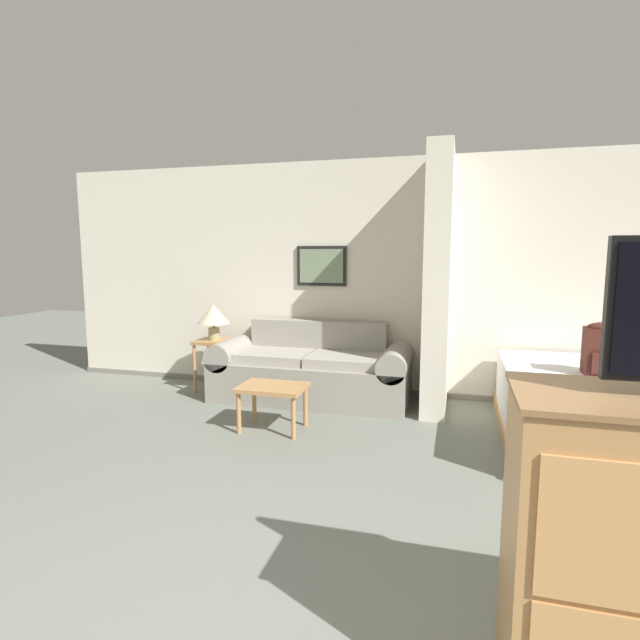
% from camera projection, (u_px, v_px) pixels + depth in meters
% --- Properties ---
extents(wall_back, '(7.73, 0.16, 2.60)m').
position_uv_depth(wall_back, '(375.00, 279.00, 5.58)').
color(wall_back, silver).
rests_on(wall_back, ground_plane).
extents(wall_partition_pillar, '(0.24, 0.85, 2.60)m').
position_uv_depth(wall_partition_pillar, '(438.00, 282.00, 4.93)').
color(wall_partition_pillar, silver).
rests_on(wall_partition_pillar, ground_plane).
extents(couch, '(2.12, 0.84, 0.83)m').
position_uv_depth(couch, '(311.00, 371.00, 5.41)').
color(couch, gray).
rests_on(couch, ground_plane).
extents(coffee_table, '(0.59, 0.43, 0.41)m').
position_uv_depth(coffee_table, '(273.00, 392.00, 4.46)').
color(coffee_table, '#B27F4C').
rests_on(coffee_table, ground_plane).
extents(side_table, '(0.39, 0.39, 0.60)m').
position_uv_depth(side_table, '(215.00, 350.00, 5.72)').
color(side_table, '#B27F4C').
rests_on(side_table, ground_plane).
extents(table_lamp, '(0.37, 0.37, 0.41)m').
position_uv_depth(table_lamp, '(213.00, 315.00, 5.67)').
color(table_lamp, tan).
rests_on(table_lamp, side_table).
extents(bed, '(1.44, 1.93, 0.59)m').
position_uv_depth(bed, '(593.00, 408.00, 4.16)').
color(bed, '#B27F4C').
rests_on(bed, ground_plane).
extents(backpack, '(0.26, 0.24, 0.44)m').
position_uv_depth(backpack, '(602.00, 348.00, 4.08)').
color(backpack, '#471E19').
rests_on(backpack, bed).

